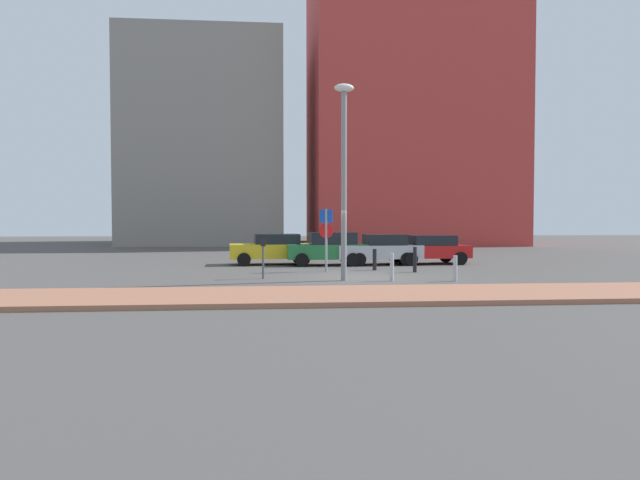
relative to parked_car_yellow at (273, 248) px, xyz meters
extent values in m
plane|color=#4C4947|center=(3.19, -6.52, -0.79)|extent=(120.00, 120.00, 0.00)
cube|color=#9E664C|center=(3.19, -11.94, -0.72)|extent=(40.00, 3.51, 0.14)
cube|color=gold|center=(-0.05, 0.00, -0.12)|extent=(4.29, 2.10, 0.69)
cube|color=black|center=(0.17, 0.01, 0.47)|extent=(2.28, 1.79, 0.49)
cylinder|color=black|center=(-1.39, -1.00, -0.47)|extent=(0.66, 0.27, 0.64)
cylinder|color=black|center=(-1.54, 0.76, -0.47)|extent=(0.66, 0.27, 0.64)
cylinder|color=black|center=(1.43, -0.77, -0.47)|extent=(0.66, 0.27, 0.64)
cylinder|color=black|center=(1.29, 0.99, -0.47)|extent=(0.66, 0.27, 0.64)
cube|color=#237238|center=(2.64, -0.69, -0.12)|extent=(4.06, 1.83, 0.70)
cube|color=black|center=(2.85, -0.68, 0.51)|extent=(2.25, 1.63, 0.58)
cylinder|color=black|center=(1.32, -1.58, -0.47)|extent=(0.65, 0.24, 0.64)
cylinder|color=black|center=(1.25, 0.10, -0.47)|extent=(0.65, 0.24, 0.64)
cylinder|color=black|center=(4.03, -1.48, -0.47)|extent=(0.65, 0.24, 0.64)
cylinder|color=black|center=(3.97, 0.20, -0.47)|extent=(0.65, 0.24, 0.64)
cube|color=#B7BABF|center=(5.08, -0.62, -0.15)|extent=(4.22, 1.99, 0.65)
cube|color=black|center=(5.42, -0.60, 0.44)|extent=(1.97, 1.73, 0.52)
cylinder|color=black|center=(3.72, -1.58, -0.47)|extent=(0.65, 0.25, 0.64)
cylinder|color=black|center=(3.63, 0.20, -0.47)|extent=(0.65, 0.25, 0.64)
cylinder|color=black|center=(6.53, -1.44, -0.47)|extent=(0.65, 0.25, 0.64)
cylinder|color=black|center=(6.45, 0.34, -0.47)|extent=(0.65, 0.25, 0.64)
cube|color=red|center=(7.63, -0.36, -0.16)|extent=(4.15, 2.14, 0.62)
cube|color=black|center=(7.84, -0.35, 0.39)|extent=(2.24, 1.84, 0.50)
cylinder|color=black|center=(6.34, -1.38, -0.47)|extent=(0.66, 0.27, 0.64)
cylinder|color=black|center=(6.20, 0.44, -0.47)|extent=(0.66, 0.27, 0.64)
cylinder|color=black|center=(9.06, -1.16, -0.47)|extent=(0.66, 0.27, 0.64)
cylinder|color=black|center=(8.92, 0.65, -0.47)|extent=(0.66, 0.27, 0.64)
cylinder|color=gray|center=(2.21, -4.02, 0.53)|extent=(0.10, 0.10, 2.65)
cube|color=#1447B7|center=(2.21, -4.02, 1.55)|extent=(0.54, 0.18, 0.55)
cylinder|color=red|center=(2.21, -4.02, 0.93)|extent=(0.59, 0.19, 0.60)
cylinder|color=#4C4C51|center=(-0.39, -6.70, -0.19)|extent=(0.08, 0.08, 1.21)
cube|color=black|center=(-0.39, -6.70, 0.55)|extent=(0.18, 0.14, 0.28)
cylinder|color=gray|center=(2.49, -7.59, 2.55)|extent=(0.20, 0.20, 6.69)
ellipsoid|color=silver|center=(2.49, -7.59, 6.05)|extent=(0.70, 0.36, 0.30)
cylinder|color=#B7B7BC|center=(4.17, -7.91, -0.29)|extent=(0.14, 0.14, 0.99)
cylinder|color=#B7B7BC|center=(6.38, -8.18, -0.33)|extent=(0.14, 0.14, 0.92)
cylinder|color=black|center=(5.86, -4.68, -0.26)|extent=(0.16, 0.16, 1.06)
cylinder|color=black|center=(4.37, -3.58, -0.33)|extent=(0.17, 0.17, 0.93)
cube|color=#BF3833|center=(12.81, 25.34, 13.72)|extent=(18.16, 16.32, 29.02)
cube|color=gray|center=(-6.20, 27.33, 8.61)|extent=(14.21, 15.80, 18.81)
camera|label=1|loc=(-0.04, -26.77, 1.32)|focal=30.46mm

